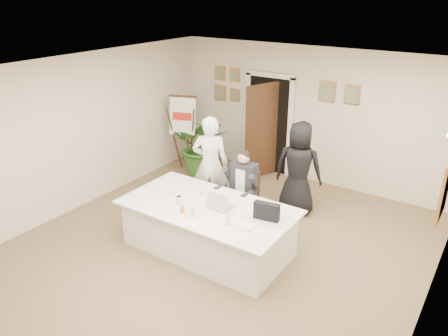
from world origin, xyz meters
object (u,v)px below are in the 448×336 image
Objects in this scene: oj_glass at (183,209)px; laptop_bag at (267,211)px; flip_chart at (185,136)px; standing_woman at (299,169)px; laptop at (222,198)px; standing_man at (210,164)px; seated_man at (242,188)px; paper_stack at (245,225)px; steel_jug at (179,200)px; conference_table at (208,228)px; potted_palm at (202,145)px.

laptop_bag is at bearing 25.37° from oj_glass.
laptop_bag is at bearing -34.41° from flip_chart.
flip_chart is at bearing -21.72° from standing_woman.
laptop is at bearing -41.95° from flip_chart.
standing_man is at bearing 15.33° from standing_woman.
seated_man is 2.78m from flip_chart.
paper_stack is at bearing 11.64° from oj_glass.
oj_glass is 1.18× the size of steel_jug.
flip_chart reaches higher than laptop.
oj_glass is at bearing 84.58° from standing_man.
flip_chart reaches higher than conference_table.
laptop is 1.01× the size of laptop_bag.
standing_man is 2.02m from laptop_bag.
laptop reaches higher than oj_glass.
seated_man is 1.06× the size of potted_palm.
laptop_bag is (3.31, -2.27, 0.13)m from flip_chart.
flip_chart is 0.49m from potted_palm.
flip_chart reaches higher than paper_stack.
flip_chart is 0.97× the size of standing_woman.
conference_table is 1.02m from seated_man.
standing_woman is (0.59, 0.94, 0.17)m from seated_man.
standing_woman is at bearing -9.21° from flip_chart.
potted_palm is at bearing 147.63° from seated_man.
oj_glass is at bearing -51.80° from flip_chart.
paper_stack is at bearing -52.33° from seated_man.
seated_man is 0.83× the size of flip_chart.
steel_jug is (-1.20, 0.04, 0.04)m from paper_stack.
flip_chart reaches higher than seated_man.
oj_glass reaches higher than conference_table.
laptop_bag is (0.33, -1.78, 0.04)m from standing_woman.
steel_jug is at bearing 137.53° from oj_glass.
standing_man is 1.58m from standing_woman.
potted_palm is 10.01× the size of oj_glass.
conference_table is at bearing -151.10° from laptop.
laptop is at bearing 53.66° from oj_glass.
potted_palm is (-1.10, 1.24, -0.24)m from standing_man.
conference_table is 20.42× the size of oj_glass.
standing_man is 4.73× the size of laptop.
laptop_bag is 1.23m from oj_glass.
standing_woman is at bearing 72.32° from conference_table.
standing_woman is at bearing 63.49° from steel_jug.
laptop_bag is (1.73, -1.04, 0.02)m from standing_man.
standing_man is at bearing 111.54° from oj_glass.
laptop reaches higher than laptop_bag.
steel_jug is at bearing 78.28° from standing_man.
seated_man is at bearing -37.08° from potted_palm.
oj_glass is at bearing -113.20° from conference_table.
paper_stack is at bearing -39.54° from flip_chart.
standing_woman is 2.32m from steel_jug.
potted_palm is at bearing 119.62° from steel_jug.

